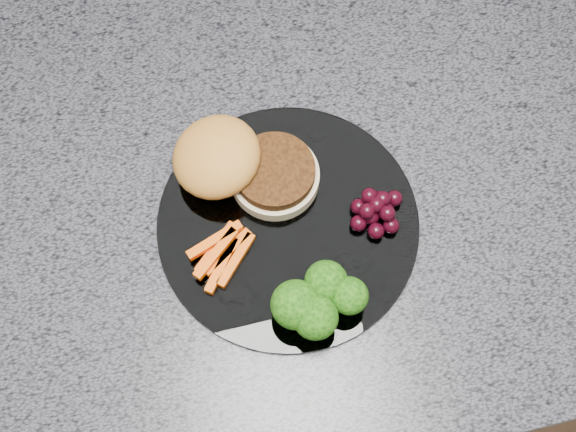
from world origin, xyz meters
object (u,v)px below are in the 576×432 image
object	(u,v)px
burger	(237,165)
grape_bunch	(377,210)
plate	(288,224)
island_cabinet	(283,296)

from	to	relation	value
burger	grape_bunch	world-z (taller)	burger
plate	grape_bunch	size ratio (longest dim) A/B	4.48
plate	burger	bearing A→B (deg)	119.45
plate	grape_bunch	world-z (taller)	grape_bunch
island_cabinet	grape_bunch	world-z (taller)	grape_bunch
burger	grape_bunch	xyz separation A→B (m)	(0.12, -0.08, -0.01)
island_cabinet	grape_bunch	size ratio (longest dim) A/B	20.70
plate	burger	world-z (taller)	burger
plate	grape_bunch	distance (m)	0.09
plate	grape_bunch	bearing A→B (deg)	-7.84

